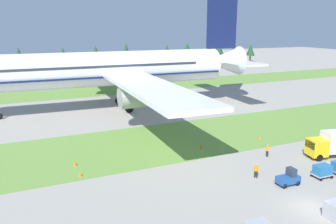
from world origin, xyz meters
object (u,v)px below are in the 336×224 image
object	(u,v)px
ground_crew_marshaller	(267,150)
cargo_dolly_lead	(322,170)
ground_crew_loader	(256,170)
taxiway_marker_0	(201,146)
taxiway_marker_3	(75,163)
baggage_tug	(289,178)
taxiway_marker_2	(260,138)
taxiway_marker_1	(80,174)
catering_truck	(333,143)
airliner	(111,68)

from	to	relation	value
ground_crew_marshaller	cargo_dolly_lead	bearing A→B (deg)	-165.18
ground_crew_marshaller	ground_crew_loader	world-z (taller)	same
taxiway_marker_0	taxiway_marker_3	bearing A→B (deg)	176.41
baggage_tug	taxiway_marker_2	xyz separation A→B (m)	(7.51, 14.23, -0.51)
taxiway_marker_1	catering_truck	bearing A→B (deg)	-13.76
ground_crew_loader	taxiway_marker_2	distance (m)	14.72
cargo_dolly_lead	ground_crew_marshaller	world-z (taller)	ground_crew_marshaller
ground_crew_marshaller	taxiway_marker_0	xyz separation A→B (m)	(-6.57, 6.62, -0.60)
taxiway_marker_3	catering_truck	bearing A→B (deg)	-19.57
catering_truck	taxiway_marker_0	xyz separation A→B (m)	(-14.51, 10.39, -1.61)
baggage_tug	taxiway_marker_0	world-z (taller)	baggage_tug
taxiway_marker_0	catering_truck	bearing A→B (deg)	-35.62
cargo_dolly_lead	ground_crew_marshaller	size ratio (longest dim) A/B	1.29
ground_crew_marshaller	airliner	bearing A→B (deg)	23.20
catering_truck	ground_crew_loader	distance (m)	13.77
ground_crew_loader	taxiway_marker_3	xyz separation A→B (m)	(-18.69, 12.59, -0.63)
baggage_tug	taxiway_marker_3	bearing A→B (deg)	54.72
baggage_tug	ground_crew_marshaller	distance (m)	8.74
taxiway_marker_2	ground_crew_marshaller	bearing A→B (deg)	-121.31
catering_truck	ground_crew_loader	xyz separation A→B (m)	(-13.69, -1.08, -1.01)
catering_truck	taxiway_marker_0	world-z (taller)	catering_truck
taxiway_marker_0	taxiway_marker_1	xyz separation A→B (m)	(-17.88, -2.46, -0.07)
baggage_tug	taxiway_marker_2	bearing A→B (deg)	-26.07
catering_truck	ground_crew_marshaller	world-z (taller)	catering_truck
cargo_dolly_lead	catering_truck	size ratio (longest dim) A/B	0.31
baggage_tug	catering_truck	bearing A→B (deg)	-68.57
ground_crew_marshaller	taxiway_marker_0	size ratio (longest dim) A/B	2.51
airliner	baggage_tug	size ratio (longest dim) A/B	29.15
ground_crew_marshaller	taxiway_marker_2	bearing A→B (deg)	-25.99
airliner	catering_truck	world-z (taller)	airliner
ground_crew_marshaller	taxiway_marker_2	xyz separation A→B (m)	(3.83, 6.30, -0.64)
baggage_tug	ground_crew_marshaller	bearing A→B (deg)	-23.10
ground_crew_marshaller	taxiway_marker_0	world-z (taller)	ground_crew_marshaller
airliner	catering_truck	bearing A→B (deg)	-151.12
catering_truck	taxiway_marker_3	xyz separation A→B (m)	(-32.38, 11.51, -1.64)
baggage_tug	airliner	bearing A→B (deg)	11.95
ground_crew_loader	taxiway_marker_2	world-z (taller)	ground_crew_loader
taxiway_marker_0	taxiway_marker_2	distance (m)	10.41
ground_crew_marshaller	taxiway_marker_1	xyz separation A→B (m)	(-24.46, 4.15, -0.67)
baggage_tug	cargo_dolly_lead	size ratio (longest dim) A/B	1.18
taxiway_marker_3	taxiway_marker_0	bearing A→B (deg)	-3.59
ground_crew_loader	baggage_tug	bearing A→B (deg)	-5.87
cargo_dolly_lead	taxiway_marker_2	bearing A→B (deg)	-8.05
airliner	ground_crew_marshaller	size ratio (longest dim) A/B	44.19
catering_truck	ground_crew_loader	bearing A→B (deg)	106.59
cargo_dolly_lead	ground_crew_loader	distance (m)	7.80
baggage_tug	taxiway_marker_1	xyz separation A→B (m)	(-20.79, 12.08, -0.54)
airliner	ground_crew_loader	world-z (taller)	airliner
taxiway_marker_0	taxiway_marker_2	xyz separation A→B (m)	(10.41, -0.31, -0.04)
cargo_dolly_lead	taxiway_marker_1	bearing A→B (deg)	66.37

